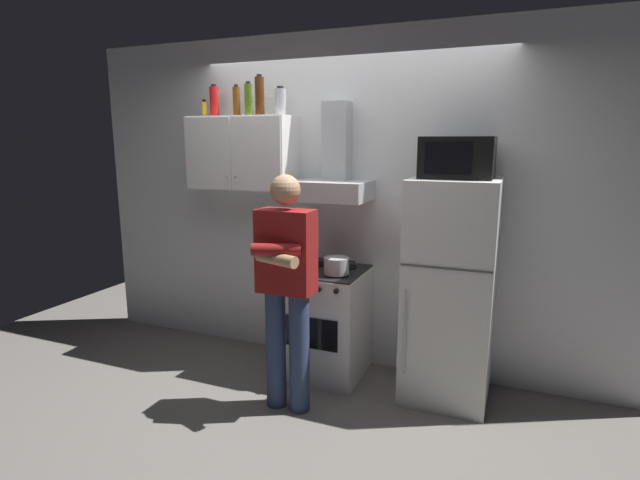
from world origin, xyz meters
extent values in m
plane|color=slate|center=(0.00, 0.00, 0.00)|extent=(7.00, 7.00, 0.00)
cube|color=white|center=(0.00, 0.60, 1.35)|extent=(4.80, 0.10, 2.70)
cube|color=white|center=(-0.85, 0.38, 1.75)|extent=(0.90, 0.34, 0.60)
cube|color=white|center=(-1.07, 0.20, 1.75)|extent=(0.43, 0.01, 0.58)
cube|color=white|center=(-0.62, 0.20, 1.75)|extent=(0.43, 0.01, 0.58)
sphere|color=#B2B2B7|center=(-0.89, 0.19, 1.57)|extent=(0.02, 0.02, 0.02)
sphere|color=#B2B2B7|center=(-0.81, 0.19, 1.57)|extent=(0.02, 0.02, 0.02)
cube|color=white|center=(-0.05, 0.25, 0.42)|extent=(0.60, 0.60, 0.85)
cube|color=black|center=(-0.05, 0.25, 0.86)|extent=(0.59, 0.59, 0.01)
cube|color=black|center=(-0.05, -0.05, 0.45)|extent=(0.42, 0.01, 0.24)
cylinder|color=black|center=(-0.18, 0.13, 0.87)|extent=(0.16, 0.16, 0.01)
cylinder|color=black|center=(0.08, 0.13, 0.87)|extent=(0.16, 0.16, 0.01)
cylinder|color=black|center=(-0.18, 0.37, 0.87)|extent=(0.16, 0.16, 0.01)
cylinder|color=black|center=(0.08, 0.37, 0.87)|extent=(0.16, 0.16, 0.01)
cylinder|color=black|center=(-0.25, -0.06, 0.80)|extent=(0.04, 0.02, 0.04)
cylinder|color=black|center=(-0.12, -0.06, 0.80)|extent=(0.04, 0.02, 0.04)
cylinder|color=black|center=(0.02, -0.06, 0.80)|extent=(0.04, 0.02, 0.04)
cylinder|color=black|center=(0.15, -0.06, 0.80)|extent=(0.04, 0.02, 0.04)
cube|color=#B7BABF|center=(-0.05, 0.33, 1.47)|extent=(0.60, 0.44, 0.15)
cube|color=#B7BABF|center=(-0.05, 0.47, 1.85)|extent=(0.20, 0.16, 0.60)
cube|color=white|center=(0.90, 0.25, 0.80)|extent=(0.60, 0.60, 1.60)
cube|color=#4C4C4C|center=(0.90, -0.05, 1.04)|extent=(0.59, 0.01, 0.01)
cylinder|color=silver|center=(0.65, -0.06, 0.56)|extent=(0.02, 0.02, 0.60)
cube|color=black|center=(0.90, 0.27, 1.74)|extent=(0.48, 0.36, 0.28)
cube|color=black|center=(0.86, 0.09, 1.74)|extent=(0.30, 0.01, 0.20)
cylinder|color=navy|center=(-0.19, -0.35, 0.42)|extent=(0.14, 0.14, 0.85)
cylinder|color=navy|center=(-0.01, -0.35, 0.42)|extent=(0.14, 0.14, 0.85)
cube|color=maroon|center=(-0.10, -0.35, 1.13)|extent=(0.38, 0.20, 0.56)
cylinder|color=maroon|center=(-0.10, -0.49, 1.17)|extent=(0.33, 0.17, 0.08)
cylinder|color=tan|center=(-0.10, -0.49, 1.11)|extent=(0.33, 0.17, 0.08)
sphere|color=tan|center=(-0.10, -0.35, 1.54)|extent=(0.20, 0.20, 0.20)
cylinder|color=#B7BABF|center=(0.08, 0.13, 0.94)|extent=(0.19, 0.19, 0.12)
cylinder|color=black|center=(-0.04, 0.13, 0.98)|extent=(0.05, 0.01, 0.01)
cylinder|color=black|center=(0.20, 0.13, 0.98)|extent=(0.05, 0.01, 0.01)
cylinder|color=red|center=(-1.12, 0.40, 2.17)|extent=(0.07, 0.07, 0.24)
cylinder|color=black|center=(-1.12, 0.40, 2.30)|extent=(0.04, 0.04, 0.02)
cylinder|color=#4C6B19|center=(-0.79, 0.39, 2.18)|extent=(0.06, 0.06, 0.25)
cylinder|color=black|center=(-0.79, 0.39, 2.31)|extent=(0.04, 0.04, 0.02)
cylinder|color=#47230F|center=(-0.66, 0.34, 2.20)|extent=(0.07, 0.07, 0.29)
cylinder|color=black|center=(-0.66, 0.34, 2.35)|extent=(0.04, 0.04, 0.02)
cylinder|color=brown|center=(-0.92, 0.42, 2.17)|extent=(0.06, 0.06, 0.23)
cylinder|color=black|center=(-0.92, 0.42, 2.29)|extent=(0.03, 0.03, 0.02)
cylinder|color=#B2B5BA|center=(-0.50, 0.40, 2.15)|extent=(0.09, 0.09, 0.20)
cylinder|color=black|center=(-0.50, 0.40, 2.26)|extent=(0.05, 0.05, 0.02)
cylinder|color=gold|center=(-1.22, 0.39, 2.11)|extent=(0.06, 0.06, 0.12)
cylinder|color=black|center=(-1.22, 0.39, 2.18)|extent=(0.03, 0.03, 0.02)
camera|label=1|loc=(1.33, -3.24, 1.85)|focal=27.87mm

